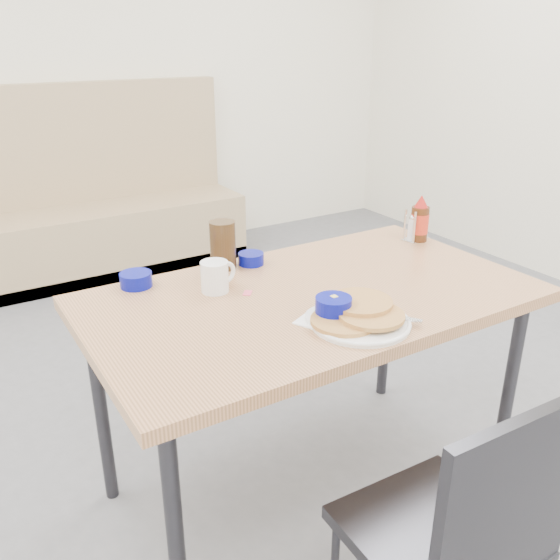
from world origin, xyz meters
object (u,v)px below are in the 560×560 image
booth_bench (98,219)px  coffee_mug (216,276)px  syrup_bottle (420,221)px  diner_chair (462,529)px  butter_bowl (251,259)px  pancake_plate (360,317)px  dining_table (312,311)px  grits_setting (334,310)px  creamer_bowl (136,280)px  condiment_caddy (416,228)px  amber_tumbler (223,245)px

booth_bench → coffee_mug: (-0.25, -2.36, 0.46)m
coffee_mug → syrup_bottle: 0.89m
diner_chair → syrup_bottle: (0.75, 0.95, 0.34)m
butter_bowl → pancake_plate: bearing=-86.7°
diner_chair → coffee_mug: 0.99m
pancake_plate → dining_table: bearing=87.9°
pancake_plate → butter_bowl: bearing=93.3°
grits_setting → booth_bench: bearing=88.8°
creamer_bowl → diner_chair: bearing=-72.6°
coffee_mug → condiment_caddy: condiment_caddy is taller
booth_bench → condiment_caddy: bearing=-74.6°
dining_table → syrup_bottle: 0.68m
butter_bowl → amber_tumbler: bearing=167.9°
booth_bench → grits_setting: (-0.06, -2.72, 0.44)m
booth_bench → butter_bowl: size_ratio=21.13×
booth_bench → dining_table: bearing=-90.0°
diner_chair → butter_bowl: (0.07, 1.07, 0.28)m
dining_table → condiment_caddy: (0.64, 0.22, 0.11)m
diner_chair → grits_setting: 0.64m
butter_bowl → diner_chair: bearing=-93.6°
coffee_mug → amber_tumbler: 0.20m
diner_chair → amber_tumbler: (-0.03, 1.09, 0.35)m
pancake_plate → coffee_mug: 0.48m
grits_setting → butter_bowl: 0.51m
diner_chair → creamer_bowl: diner_chair is taller
pancake_plate → creamer_bowl: size_ratio=2.78×
condiment_caddy → diner_chair: bearing=-139.4°
grits_setting → syrup_bottle: bearing=29.0°
diner_chair → dining_table: bearing=83.6°
syrup_bottle → coffee_mug: bearing=-178.2°
grits_setting → butter_bowl: (0.02, 0.51, -0.01)m
amber_tumbler → syrup_bottle: 0.79m
amber_tumbler → condiment_caddy: amber_tumbler is taller
diner_chair → booth_bench: bearing=90.0°
grits_setting → butter_bowl: size_ratio=2.71×
dining_table → creamer_bowl: creamer_bowl is taller
diner_chair → amber_tumbler: size_ratio=5.15×
coffee_mug → syrup_bottle: size_ratio=0.70×
grits_setting → butter_bowl: grits_setting is taller
grits_setting → condiment_caddy: (0.70, 0.40, 0.01)m
dining_table → grits_setting: (-0.06, -0.19, 0.09)m
grits_setting → condiment_caddy: condiment_caddy is taller
dining_table → creamer_bowl: bearing=143.1°
booth_bench → condiment_caddy: 2.45m
butter_bowl → coffee_mug: bearing=-144.8°
pancake_plate → diner_chair: bearing=-101.1°
amber_tumbler → pancake_plate: bearing=-77.4°
grits_setting → coffee_mug: bearing=118.1°
pancake_plate → syrup_bottle: syrup_bottle is taller
coffee_mug → condiment_caddy: bearing=2.8°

